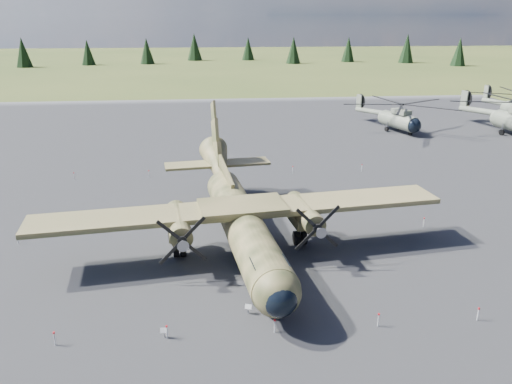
{
  "coord_description": "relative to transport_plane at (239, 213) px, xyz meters",
  "views": [
    {
      "loc": [
        -1.38,
        -37.16,
        16.93
      ],
      "look_at": [
        2.46,
        2.0,
        2.92
      ],
      "focal_mm": 35.0,
      "sensor_mm": 36.0,
      "label": 1
    }
  ],
  "objects": [
    {
      "name": "info_placard_right",
      "position": [
        -0.11,
        -9.17,
        -2.44
      ],
      "size": [
        0.43,
        0.29,
        0.63
      ],
      "rotation": [
        0.0,
        0.0,
        -0.34
      ],
      "color": "gray",
      "rests_on": "ground"
    },
    {
      "name": "helicopter_near",
      "position": [
        26.7,
        37.65,
        0.29
      ],
      "size": [
        22.17,
        22.43,
        4.44
      ],
      "rotation": [
        0.0,
        0.0,
        0.33
      ],
      "color": "gray",
      "rests_on": "ground"
    },
    {
      "name": "ground",
      "position": [
        -0.79,
        2.32,
        -2.86
      ],
      "size": [
        500.0,
        500.0,
        0.0
      ],
      "primitive_type": "plane",
      "color": "brown",
      "rests_on": "ground"
    },
    {
      "name": "transport_plane",
      "position": [
        0.0,
        0.0,
        0.0
      ],
      "size": [
        30.22,
        27.3,
        9.94
      ],
      "rotation": [
        0.0,
        0.0,
        0.12
      ],
      "color": "#383D21",
      "rests_on": "ground"
    },
    {
      "name": "info_placard_left",
      "position": [
        -4.96,
        -11.07,
        -2.44
      ],
      "size": [
        0.4,
        0.18,
        0.62
      ],
      "rotation": [
        0.0,
        0.0,
        -0.03
      ],
      "color": "gray",
      "rests_on": "ground"
    },
    {
      "name": "apron",
      "position": [
        -0.79,
        12.32,
        -2.86
      ],
      "size": [
        120.0,
        120.0,
        0.04
      ],
      "primitive_type": "cube",
      "color": "#57575B",
      "rests_on": "ground"
    },
    {
      "name": "treeline",
      "position": [
        -2.4,
        11.28,
        1.87
      ],
      "size": [
        331.52,
        338.61,
        10.97
      ],
      "color": "black",
      "rests_on": "ground"
    },
    {
      "name": "barrier_fence",
      "position": [
        -1.25,
        2.24,
        -2.35
      ],
      "size": [
        33.12,
        29.62,
        0.85
      ],
      "color": "silver",
      "rests_on": "ground"
    }
  ]
}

